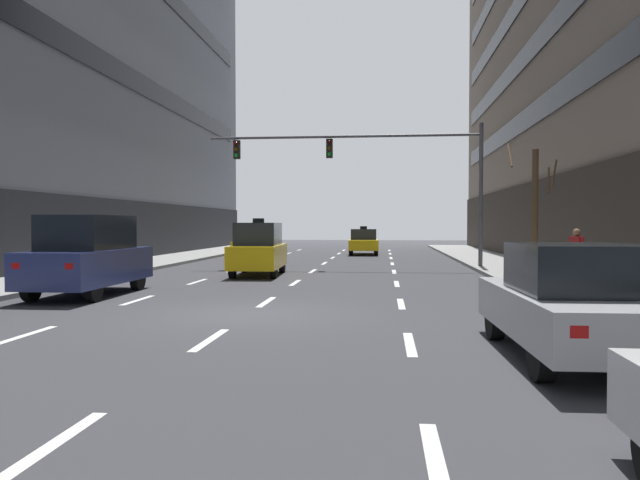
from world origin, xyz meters
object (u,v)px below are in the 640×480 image
object	(u,v)px
pedestrian_0	(576,253)
street_tree_0	(535,209)
taxi_driving_2	(364,242)
traffic_signal_0	(379,162)
taxi_driving_0	(253,243)
taxi_driving_1	(259,249)
car_driving_3	(88,256)
car_parked_1	(573,302)

from	to	relation	value
pedestrian_0	street_tree_0	bearing A→B (deg)	96.71
taxi_driving_2	pedestrian_0	xyz separation A→B (m)	(6.84, -20.61, 0.32)
traffic_signal_0	taxi_driving_0	bearing A→B (deg)	129.88
taxi_driving_1	car_driving_3	distance (m)	7.66
taxi_driving_0	car_driving_3	distance (m)	20.26
street_tree_0	pedestrian_0	xyz separation A→B (m)	(0.39, -3.29, -1.37)
car_driving_3	pedestrian_0	bearing A→B (deg)	9.72
taxi_driving_2	street_tree_0	bearing A→B (deg)	-69.57
car_parked_1	street_tree_0	xyz separation A→B (m)	(2.42, 12.34, 1.66)
taxi_driving_2	car_parked_1	bearing A→B (deg)	-82.26
street_tree_0	taxi_driving_0	bearing A→B (deg)	131.83
car_parked_1	traffic_signal_0	distance (m)	18.40
taxi_driving_0	taxi_driving_2	size ratio (longest dim) A/B	0.94
taxi_driving_2	traffic_signal_0	distance (m)	12.57
car_parked_1	traffic_signal_0	bearing A→B (deg)	99.49
street_tree_0	pedestrian_0	bearing A→B (deg)	-83.29
taxi_driving_1	pedestrian_0	bearing A→B (deg)	-23.84
taxi_driving_0	car_parked_1	size ratio (longest dim) A/B	0.92
taxi_driving_0	car_parked_1	distance (m)	29.00
taxi_driving_1	traffic_signal_0	world-z (taller)	traffic_signal_0
taxi_driving_0	pedestrian_0	world-z (taller)	pedestrian_0
taxi_driving_0	street_tree_0	size ratio (longest dim) A/B	0.88
pedestrian_0	car_driving_3	bearing A→B (deg)	-170.28
taxi_driving_1	traffic_signal_0	size ratio (longest dim) A/B	0.35
street_tree_0	taxi_driving_1	bearing A→B (deg)	172.69
car_parked_1	taxi_driving_0	bearing A→B (deg)	111.59
taxi_driving_2	taxi_driving_0	bearing A→B (deg)	-157.93
traffic_signal_0	street_tree_0	bearing A→B (deg)	-45.11
taxi_driving_2	car_parked_1	distance (m)	29.93
pedestrian_0	taxi_driving_2	bearing A→B (deg)	108.36
taxi_driving_1	pedestrian_0	world-z (taller)	taxi_driving_1
car_parked_1	street_tree_0	bearing A→B (deg)	78.90
car_driving_3	traffic_signal_0	size ratio (longest dim) A/B	0.38
car_parked_1	street_tree_0	world-z (taller)	street_tree_0
taxi_driving_2	car_driving_3	world-z (taller)	car_driving_3
taxi_driving_0	car_parked_1	bearing A→B (deg)	-68.41
taxi_driving_0	street_tree_0	distance (m)	19.71
taxi_driving_0	traffic_signal_0	size ratio (longest dim) A/B	0.35
taxi_driving_1	pedestrian_0	xyz separation A→B (m)	(10.33, -4.56, 0.12)
taxi_driving_0	car_driving_3	bearing A→B (deg)	-90.48
taxi_driving_1	taxi_driving_2	xyz separation A→B (m)	(3.49, 16.04, -0.20)
car_driving_3	street_tree_0	world-z (taller)	street_tree_0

